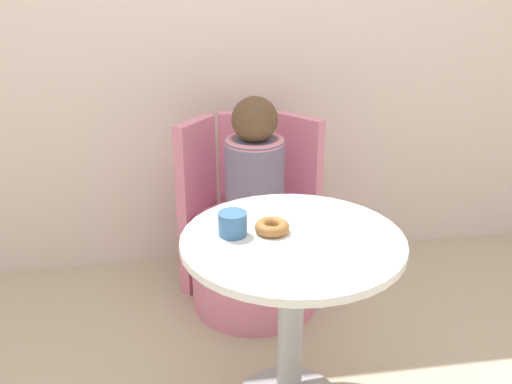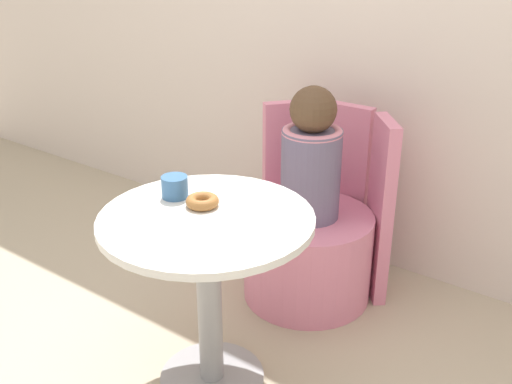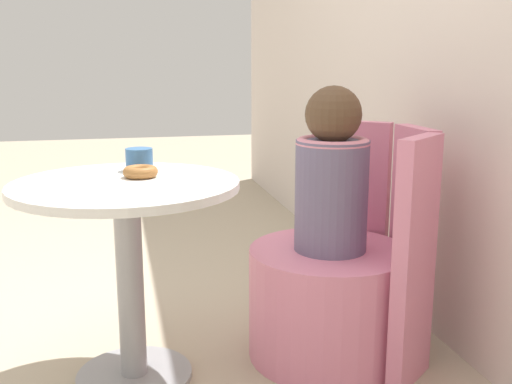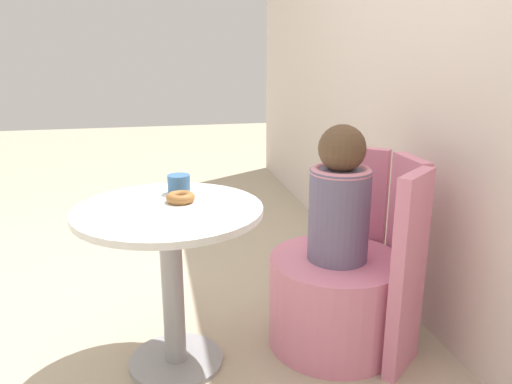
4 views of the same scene
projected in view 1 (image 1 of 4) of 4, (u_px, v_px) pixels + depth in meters
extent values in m
cube|color=silver|center=(225.00, 0.00, 2.52)|extent=(6.00, 0.06, 2.40)
cylinder|color=#99999E|center=(290.00, 328.00, 1.87)|extent=(0.08, 0.08, 0.58)
cylinder|color=white|center=(293.00, 241.00, 1.76)|extent=(0.66, 0.66, 0.02)
cylinder|color=pink|center=(255.00, 263.00, 2.50)|extent=(0.53, 0.53, 0.37)
cube|color=pink|center=(245.00, 194.00, 2.69)|extent=(0.22, 0.05, 0.76)
cube|color=pink|center=(298.00, 200.00, 2.63)|extent=(0.18, 0.20, 0.76)
cube|color=pink|center=(197.00, 206.00, 2.56)|extent=(0.18, 0.20, 0.76)
cylinder|color=slate|center=(255.00, 183.00, 2.36)|extent=(0.23, 0.23, 0.36)
torus|color=pink|center=(255.00, 142.00, 2.30)|extent=(0.23, 0.23, 0.04)
sphere|color=brown|center=(255.00, 120.00, 2.26)|extent=(0.18, 0.18, 0.18)
torus|color=#9E6633|center=(272.00, 227.00, 1.78)|extent=(0.10, 0.10, 0.03)
cylinder|color=#386699|center=(233.00, 224.00, 1.76)|extent=(0.09, 0.09, 0.07)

